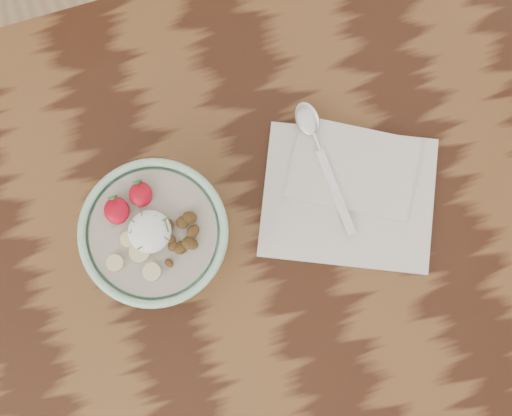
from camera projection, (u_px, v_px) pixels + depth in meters
The scene contains 4 objects.
table at pixel (165, 298), 109.55cm from camera, with size 160.00×90.00×75.00cm.
breakfast_bowl at pixel (157, 235), 94.94cm from camera, with size 19.40×19.40×13.06cm.
napkin at pixel (349, 191), 101.76cm from camera, with size 29.93×27.45×1.49cm.
spoon at pixel (314, 137), 101.50cm from camera, with size 3.75×20.40×1.06cm.
Camera 1 is at (13.10, -5.14, 176.12)cm, focal length 50.00 mm.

